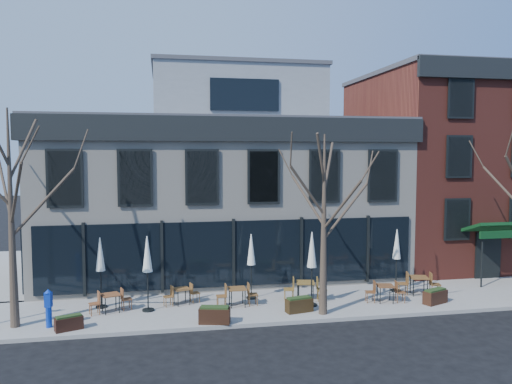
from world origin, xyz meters
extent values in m
plane|color=black|center=(0.00, 0.00, 0.00)|extent=(120.00, 120.00, 0.00)
cube|color=gray|center=(3.25, -2.15, 0.07)|extent=(33.50, 4.70, 0.15)
cube|color=gray|center=(-11.25, 6.00, 0.07)|extent=(4.50, 12.00, 0.15)
cube|color=beige|center=(0.00, 5.00, 4.00)|extent=(18.00, 10.00, 8.00)
cube|color=#47474C|center=(0.00, 5.00, 8.05)|extent=(18.30, 10.30, 0.30)
cube|color=black|center=(0.00, -0.12, 7.55)|extent=(18.30, 0.25, 1.10)
cube|color=black|center=(-9.12, 5.00, 7.55)|extent=(0.25, 10.30, 1.10)
cube|color=black|center=(0.00, -0.06, 1.90)|extent=(17.20, 0.12, 3.00)
cube|color=black|center=(-9.06, 4.00, 1.90)|extent=(0.12, 7.50, 3.00)
cube|color=gray|center=(1.00, 6.00, 9.60)|extent=(9.00, 6.50, 3.00)
cube|color=maroon|center=(13.00, 5.00, 5.50)|extent=(8.00, 10.00, 11.00)
cube|color=#47474C|center=(13.00, 5.00, 11.05)|extent=(8.20, 10.20, 0.25)
cube|color=black|center=(13.00, -0.12, 10.60)|extent=(8.20, 0.25, 1.00)
cube|color=#0C3415|center=(13.00, -0.85, 2.90)|extent=(3.20, 1.66, 0.67)
cube|color=black|center=(13.00, -0.05, 1.25)|extent=(1.40, 0.10, 2.50)
cone|color=#382B21|center=(-8.50, -3.20, 4.11)|extent=(0.34, 0.34, 7.92)
cylinder|color=#382B21|center=(-7.43, -3.01, 4.68)|extent=(2.23, 0.50, 2.48)
cylinder|color=#382B21|center=(-8.95, -2.23, 5.14)|extent=(1.03, 2.05, 2.14)
cylinder|color=#382B21|center=(-8.05, -4.16, 5.05)|extent=(1.03, 2.04, 2.28)
cone|color=#382B21|center=(3.00, -3.90, 3.67)|extent=(0.34, 0.34, 7.04)
cylinder|color=#382B21|center=(3.95, -3.73, 4.18)|extent=(2.00, 0.46, 2.21)
cylinder|color=#382B21|center=(2.60, -3.04, 4.59)|extent=(0.93, 1.84, 1.91)
cylinder|color=#382B21|center=(2.25, -4.17, 5.04)|extent=(1.61, 0.68, 1.97)
cylinder|color=#382B21|center=(3.40, -4.76, 4.51)|extent=(0.93, 1.83, 2.03)
cylinder|color=#382B21|center=(11.57, -2.99, 4.86)|extent=(0.98, 1.94, 2.03)
cylinder|color=#0E35B9|center=(-7.27, -3.51, 0.53)|extent=(0.22, 0.22, 0.75)
cube|color=#0E35B9|center=(-7.27, -3.51, 1.17)|extent=(0.28, 0.25, 0.54)
cone|color=#0E35B9|center=(-7.27, -3.51, 1.50)|extent=(0.28, 0.28, 0.13)
cube|color=brown|center=(-5.23, -2.13, 0.86)|extent=(0.86, 0.86, 0.04)
cylinder|color=black|center=(-5.40, -2.47, 0.50)|extent=(0.04, 0.04, 0.70)
cylinder|color=black|center=(-4.89, -2.29, 0.50)|extent=(0.04, 0.04, 0.70)
cylinder|color=black|center=(-5.58, -1.96, 0.50)|extent=(0.04, 0.04, 0.70)
cylinder|color=black|center=(-5.06, -1.78, 0.50)|extent=(0.04, 0.04, 0.70)
cube|color=brown|center=(-2.41, -1.60, 0.81)|extent=(0.79, 0.79, 0.04)
cylinder|color=black|center=(-2.58, -1.92, 0.47)|extent=(0.04, 0.04, 0.65)
cylinder|color=black|center=(-2.10, -1.77, 0.47)|extent=(0.04, 0.04, 0.65)
cylinder|color=black|center=(-2.73, -1.44, 0.47)|extent=(0.04, 0.04, 0.65)
cylinder|color=black|center=(-2.25, -1.29, 0.47)|extent=(0.04, 0.04, 0.65)
cube|color=brown|center=(-0.17, -2.28, 0.89)|extent=(0.71, 0.71, 0.04)
cylinder|color=black|center=(-0.45, -2.57, 0.51)|extent=(0.04, 0.04, 0.73)
cylinder|color=black|center=(0.12, -2.56, 0.51)|extent=(0.04, 0.04, 0.73)
cylinder|color=black|center=(-0.46, -2.00, 0.51)|extent=(0.04, 0.04, 0.73)
cylinder|color=black|center=(0.11, -2.00, 0.51)|extent=(0.04, 0.04, 0.73)
cube|color=brown|center=(2.82, -2.07, 0.94)|extent=(0.90, 0.90, 0.04)
cylinder|color=black|center=(2.46, -2.30, 0.54)|extent=(0.04, 0.04, 0.78)
cylinder|color=black|center=(3.06, -2.43, 0.54)|extent=(0.04, 0.04, 0.78)
cylinder|color=black|center=(2.58, -1.71, 0.54)|extent=(0.04, 0.04, 0.78)
cylinder|color=black|center=(3.18, -1.83, 0.54)|extent=(0.04, 0.04, 0.78)
cube|color=brown|center=(6.08, -2.93, 0.86)|extent=(0.80, 0.80, 0.04)
cylinder|color=black|center=(5.76, -3.15, 0.50)|extent=(0.04, 0.04, 0.70)
cylinder|color=black|center=(6.30, -3.25, 0.50)|extent=(0.04, 0.04, 0.70)
cylinder|color=black|center=(5.87, -2.61, 0.50)|extent=(0.04, 0.04, 0.70)
cylinder|color=black|center=(6.40, -2.72, 0.50)|extent=(0.04, 0.04, 0.70)
cube|color=brown|center=(8.05, -2.17, 0.94)|extent=(0.93, 0.93, 0.04)
cylinder|color=black|center=(7.68, -2.38, 0.54)|extent=(0.04, 0.04, 0.78)
cylinder|color=black|center=(8.27, -2.54, 0.54)|extent=(0.04, 0.04, 0.78)
cylinder|color=black|center=(7.84, -1.79, 0.54)|extent=(0.04, 0.04, 0.78)
cylinder|color=black|center=(8.43, -1.96, 0.54)|extent=(0.04, 0.04, 0.78)
cylinder|color=black|center=(-5.67, -1.41, 0.18)|extent=(0.46, 0.46, 0.06)
cylinder|color=black|center=(-5.67, -1.41, 1.31)|extent=(0.05, 0.05, 2.32)
cone|color=silver|center=(-5.67, -1.41, 2.36)|extent=(0.38, 0.38, 1.37)
cylinder|color=black|center=(-3.78, -2.23, 0.18)|extent=(0.48, 0.48, 0.07)
cylinder|color=black|center=(-3.78, -2.23, 1.36)|extent=(0.06, 0.06, 2.42)
cone|color=white|center=(-3.78, -2.23, 2.46)|extent=(0.40, 0.40, 1.43)
cylinder|color=black|center=(0.59, -1.32, 0.18)|extent=(0.45, 0.45, 0.06)
cylinder|color=black|center=(0.59, -1.32, 1.28)|extent=(0.05, 0.05, 2.27)
cone|color=white|center=(0.59, -1.32, 2.31)|extent=(0.37, 0.37, 1.34)
cylinder|color=black|center=(2.86, -2.82, 0.18)|extent=(0.49, 0.49, 0.07)
cylinder|color=black|center=(2.86, -2.82, 1.39)|extent=(0.06, 0.06, 2.47)
cone|color=silver|center=(2.86, -2.82, 2.51)|extent=(0.40, 0.40, 1.46)
cylinder|color=black|center=(7.33, -1.43, 0.18)|extent=(0.46, 0.46, 0.06)
cylinder|color=black|center=(7.33, -1.43, 1.29)|extent=(0.05, 0.05, 2.29)
cone|color=white|center=(7.33, -1.43, 2.34)|extent=(0.37, 0.37, 1.35)
cube|color=black|center=(-6.51, -3.94, 0.39)|extent=(1.03, 0.71, 0.48)
cube|color=#1E3314|center=(-6.51, -3.94, 0.65)|extent=(0.91, 0.61, 0.08)
cube|color=black|center=(-1.31, -4.20, 0.44)|extent=(1.23, 0.72, 0.57)
cube|color=#1E3314|center=(-1.31, -4.20, 0.75)|extent=(1.09, 0.60, 0.09)
cube|color=black|center=(2.14, -3.50, 0.42)|extent=(1.14, 0.64, 0.54)
cube|color=#1E3314|center=(2.14, -3.50, 0.71)|extent=(1.01, 0.53, 0.09)
cube|color=#311A10|center=(8.07, -3.50, 0.43)|extent=(1.19, 0.83, 0.55)
cube|color=#1E3314|center=(8.07, -3.50, 0.73)|extent=(1.06, 0.71, 0.09)
camera|label=1|loc=(-3.21, -22.28, 6.44)|focal=35.00mm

